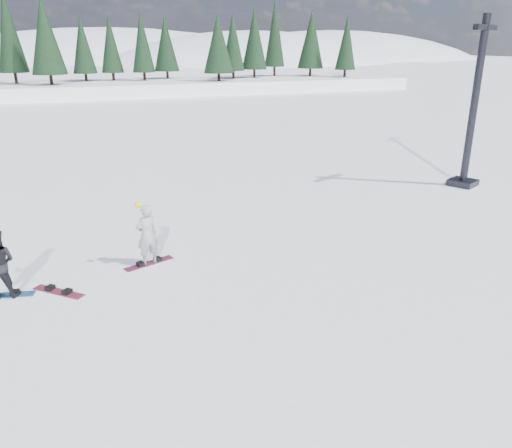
{
  "coord_description": "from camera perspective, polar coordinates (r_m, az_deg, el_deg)",
  "views": [
    {
      "loc": [
        -1.37,
        -12.33,
        6.06
      ],
      "look_at": [
        3.6,
        0.42,
        1.1
      ],
      "focal_mm": 35.0,
      "sensor_mm": 36.0,
      "label": 1
    }
  ],
  "objects": [
    {
      "name": "alpine_backdrop",
      "position": [
        202.76,
        -24.73,
        12.51
      ],
      "size": [
        412.5,
        227.0,
        53.2
      ],
      "color": "white",
      "rests_on": "ground"
    },
    {
      "name": "lift_tower",
      "position": [
        24.0,
        23.44,
        10.86
      ],
      "size": [
        1.9,
        1.44,
        7.22
      ],
      "rotation": [
        0.0,
        0.0,
        0.43
      ],
      "color": "black",
      "rests_on": "ground"
    },
    {
      "name": "ground",
      "position": [
        13.81,
        -13.49,
        -6.72
      ],
      "size": [
        420.0,
        420.0,
        0.0
      ],
      "primitive_type": "plane",
      "color": "white",
      "rests_on": "ground"
    },
    {
      "name": "snowboard_woman",
      "position": [
        14.94,
        -12.11,
        -4.42
      ],
      "size": [
        1.51,
        0.76,
        0.03
      ],
      "primitive_type": "cube",
      "rotation": [
        0.0,
        0.0,
        0.34
      ],
      "color": "maroon",
      "rests_on": "ground"
    },
    {
      "name": "snowboard_loose_b",
      "position": [
        13.98,
        -21.61,
        -7.22
      ],
      "size": [
        1.27,
        1.24,
        0.03
      ],
      "primitive_type": "cube",
      "rotation": [
        0.0,
        0.0,
        -0.77
      ],
      "color": "maroon",
      "rests_on": "ground"
    },
    {
      "name": "snowboard_man",
      "position": [
        14.38,
        -26.87,
        -7.28
      ],
      "size": [
        1.52,
        0.61,
        0.03
      ],
      "primitive_type": "cube",
      "rotation": [
        0.0,
        0.0,
        -0.23
      ],
      "color": "#1A5593",
      "rests_on": "ground"
    },
    {
      "name": "snowboarder_woman",
      "position": [
        14.6,
        -12.37,
        -1.19
      ],
      "size": [
        0.76,
        0.61,
        1.96
      ],
      "rotation": [
        0.0,
        0.0,
        3.45
      ],
      "color": "#9E9FA4",
      "rests_on": "ground"
    }
  ]
}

